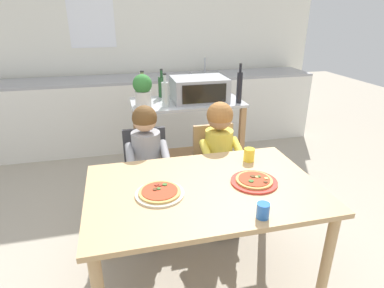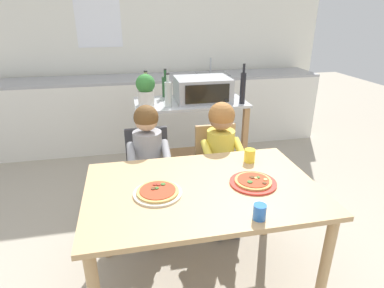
{
  "view_description": "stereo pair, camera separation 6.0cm",
  "coord_description": "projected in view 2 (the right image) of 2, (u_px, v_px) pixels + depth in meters",
  "views": [
    {
      "loc": [
        -0.45,
        -1.57,
        1.69
      ],
      "look_at": [
        0.0,
        0.3,
        0.88
      ],
      "focal_mm": 29.78,
      "sensor_mm": 36.0,
      "label": 1
    },
    {
      "loc": [
        -0.4,
        -1.58,
        1.69
      ],
      "look_at": [
        0.0,
        0.3,
        0.88
      ],
      "focal_mm": 29.78,
      "sensor_mm": 36.0,
      "label": 2
    }
  ],
  "objects": [
    {
      "name": "drinking_cup_yellow",
      "position": [
        250.0,
        156.0,
        2.17
      ],
      "size": [
        0.07,
        0.07,
        0.09
      ],
      "primitive_type": "cylinder",
      "color": "yellow",
      "rests_on": "dining_table"
    },
    {
      "name": "drinking_cup_blue",
      "position": [
        260.0,
        212.0,
        1.57
      ],
      "size": [
        0.07,
        0.07,
        0.08
      ],
      "primitive_type": "cylinder",
      "color": "blue",
      "rests_on": "dining_table"
    },
    {
      "name": "child_in_grey_shirt",
      "position": [
        149.0,
        157.0,
        2.42
      ],
      "size": [
        0.32,
        0.42,
        1.03
      ],
      "color": "#424C6B",
      "rests_on": "ground"
    },
    {
      "name": "dining_table",
      "position": [
        202.0,
        200.0,
        1.91
      ],
      "size": [
        1.36,
        0.89,
        0.73
      ],
      "color": "tan",
      "rests_on": "ground"
    },
    {
      "name": "ground_plane",
      "position": [
        175.0,
        193.0,
        3.2
      ],
      "size": [
        11.56,
        11.56,
        0.0
      ],
      "primitive_type": "plane",
      "color": "#A89E8C"
    },
    {
      "name": "pizza_plate_red_rimmed",
      "position": [
        253.0,
        182.0,
        1.9
      ],
      "size": [
        0.28,
        0.28,
        0.03
      ],
      "color": "red",
      "rests_on": "dining_table"
    },
    {
      "name": "bottle_squat_spirits",
      "position": [
        146.0,
        89.0,
        2.94
      ],
      "size": [
        0.07,
        0.07,
        0.29
      ],
      "color": "olive",
      "rests_on": "kitchen_island_cart"
    },
    {
      "name": "pizza_plate_cream",
      "position": [
        158.0,
        192.0,
        1.79
      ],
      "size": [
        0.28,
        0.28,
        0.03
      ],
      "color": "beige",
      "rests_on": "dining_table"
    },
    {
      "name": "dining_chair_right",
      "position": [
        217.0,
        167.0,
        2.67
      ],
      "size": [
        0.36,
        0.36,
        0.81
      ],
      "color": "tan",
      "rests_on": "ground"
    },
    {
      "name": "child_in_yellow_shirt",
      "position": [
        222.0,
        150.0,
        2.49
      ],
      "size": [
        0.32,
        0.42,
        1.03
      ],
      "color": "#424C6B",
      "rests_on": "ground"
    },
    {
      "name": "bottle_brown_beer",
      "position": [
        168.0,
        93.0,
        2.77
      ],
      "size": [
        0.06,
        0.06,
        0.3
      ],
      "color": "#ADB7B2",
      "rests_on": "kitchen_island_cart"
    },
    {
      "name": "back_wall_tiled",
      "position": [
        152.0,
        38.0,
        4.3
      ],
      "size": [
        4.78,
        0.13,
        2.7
      ],
      "color": "white",
      "rests_on": "ground"
    },
    {
      "name": "dining_chair_left",
      "position": [
        149.0,
        171.0,
        2.6
      ],
      "size": [
        0.36,
        0.36,
        0.81
      ],
      "color": "#333338",
      "rests_on": "ground"
    },
    {
      "name": "kitchen_counter",
      "position": [
        158.0,
        110.0,
        4.27
      ],
      "size": [
        4.3,
        0.6,
        1.11
      ],
      "color": "silver",
      "rests_on": "ground"
    },
    {
      "name": "kitchen_island_cart",
      "position": [
        190.0,
        131.0,
        3.11
      ],
      "size": [
        1.04,
        0.54,
        0.9
      ],
      "color": "#B7BABF",
      "rests_on": "ground"
    },
    {
      "name": "bottle_clear_vinegar",
      "position": [
        243.0,
        87.0,
        2.86
      ],
      "size": [
        0.05,
        0.05,
        0.36
      ],
      "color": "black",
      "rests_on": "kitchen_island_cart"
    },
    {
      "name": "potted_herb_plant",
      "position": [
        146.0,
        90.0,
        2.73
      ],
      "size": [
        0.16,
        0.16,
        0.29
      ],
      "color": "beige",
      "rests_on": "kitchen_island_cart"
    },
    {
      "name": "toaster_oven",
      "position": [
        202.0,
        89.0,
        2.97
      ],
      "size": [
        0.5,
        0.38,
        0.22
      ],
      "color": "#999BA0",
      "rests_on": "kitchen_island_cart"
    },
    {
      "name": "bottle_slim_sauce",
      "position": [
        166.0,
        86.0,
        3.1
      ],
      "size": [
        0.07,
        0.07,
        0.27
      ],
      "color": "#1E4723",
      "rests_on": "kitchen_island_cart"
    }
  ]
}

